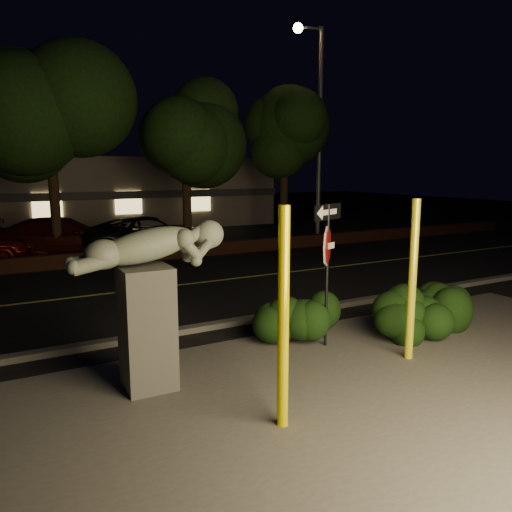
{
  "coord_description": "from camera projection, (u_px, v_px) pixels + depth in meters",
  "views": [
    {
      "loc": [
        -4.98,
        -6.41,
        3.32
      ],
      "look_at": [
        -0.15,
        2.25,
        1.6
      ],
      "focal_mm": 35.0,
      "sensor_mm": 36.0,
      "label": 1
    }
  ],
  "objects": [
    {
      "name": "lane_marking",
      "position": [
        181.0,
        285.0,
        14.5
      ],
      "size": [
        80.0,
        0.12,
        0.0
      ],
      "primitive_type": "cube",
      "color": "#B6B449",
      "rests_on": "road"
    },
    {
      "name": "parking_lot",
      "position": [
        104.0,
        242.0,
        23.1
      ],
      "size": [
        40.0,
        12.0,
        0.01
      ],
      "primitive_type": "cube",
      "color": "black",
      "rests_on": "ground"
    },
    {
      "name": "building",
      "position": [
        72.0,
        192.0,
        29.63
      ],
      "size": [
        22.0,
        10.2,
        4.0
      ],
      "color": "#6A5F55",
      "rests_on": "ground"
    },
    {
      "name": "tree_far_b",
      "position": [
        47.0,
        91.0,
        17.6
      ],
      "size": [
        5.2,
        5.2,
        8.41
      ],
      "color": "black",
      "rests_on": "ground"
    },
    {
      "name": "hedge_right",
      "position": [
        412.0,
        311.0,
        9.77
      ],
      "size": [
        2.0,
        1.59,
        1.16
      ],
      "primitive_type": "ellipsoid",
      "rotation": [
        0.0,
        0.0,
        -0.42
      ],
      "color": "black",
      "rests_on": "ground"
    },
    {
      "name": "yellow_pole_right",
      "position": [
        412.0,
        281.0,
        8.63
      ],
      "size": [
        0.14,
        0.14,
        2.84
      ],
      "primitive_type": "cylinder",
      "color": "#FFFA20",
      "rests_on": "ground"
    },
    {
      "name": "tree_far_c",
      "position": [
        185.0,
        110.0,
        19.72
      ],
      "size": [
        4.8,
        4.8,
        7.84
      ],
      "color": "black",
      "rests_on": "ground"
    },
    {
      "name": "patio",
      "position": [
        368.0,
        389.0,
        7.62
      ],
      "size": [
        14.0,
        6.0,
        0.02
      ],
      "primitive_type": "cube",
      "color": "#4C4944",
      "rests_on": "ground"
    },
    {
      "name": "hedge_far_right",
      "position": [
        449.0,
        299.0,
        10.72
      ],
      "size": [
        1.76,
        1.22,
        1.14
      ],
      "primitive_type": "ellipsoid",
      "rotation": [
        0.0,
        0.0,
        -0.13
      ],
      "color": "black",
      "rests_on": "ground"
    },
    {
      "name": "ground",
      "position": [
        150.0,
        268.0,
        17.08
      ],
      "size": [
        90.0,
        90.0,
        0.0
      ],
      "primitive_type": "plane",
      "color": "black",
      "rests_on": "ground"
    },
    {
      "name": "road",
      "position": [
        181.0,
        285.0,
        14.5
      ],
      "size": [
        80.0,
        8.0,
        0.01
      ],
      "primitive_type": "cube",
      "color": "black",
      "rests_on": "ground"
    },
    {
      "name": "parked_car_darkred",
      "position": [
        64.0,
        237.0,
        19.28
      ],
      "size": [
        5.54,
        3.3,
        1.5
      ],
      "primitive_type": "imported",
      "rotation": [
        0.0,
        0.0,
        1.33
      ],
      "color": "#390E08",
      "rests_on": "ground"
    },
    {
      "name": "streetlight",
      "position": [
        316.0,
        115.0,
        23.03
      ],
      "size": [
        1.44,
        0.55,
        9.73
      ],
      "rotation": [
        0.0,
        0.0,
        -0.21
      ],
      "color": "#545459",
      "rests_on": "ground"
    },
    {
      "name": "sculpture",
      "position": [
        148.0,
        288.0,
        7.45
      ],
      "size": [
        2.38,
        0.76,
        2.55
      ],
      "rotation": [
        0.0,
        0.0,
        -0.03
      ],
      "color": "#4C4944",
      "rests_on": "ground"
    },
    {
      "name": "signpost",
      "position": [
        328.0,
        246.0,
        9.19
      ],
      "size": [
        0.86,
        0.38,
        2.7
      ],
      "rotation": [
        0.0,
        0.0,
        0.4
      ],
      "color": "black",
      "rests_on": "ground"
    },
    {
      "name": "brick_wall",
      "position": [
        139.0,
        255.0,
        18.16
      ],
      "size": [
        40.0,
        0.35,
        0.5
      ],
      "primitive_type": "cube",
      "color": "#472217",
      "rests_on": "ground"
    },
    {
      "name": "parked_car_dark",
      "position": [
        152.0,
        235.0,
        19.92
      ],
      "size": [
        5.61,
        3.16,
        1.48
      ],
      "primitive_type": "imported",
      "rotation": [
        0.0,
        0.0,
        1.43
      ],
      "color": "black",
      "rests_on": "ground"
    },
    {
      "name": "hedge_center",
      "position": [
        306.0,
        314.0,
        9.76
      ],
      "size": [
        2.09,
        1.02,
        1.08
      ],
      "primitive_type": "ellipsoid",
      "rotation": [
        0.0,
        0.0,
        0.03
      ],
      "color": "black",
      "rests_on": "ground"
    },
    {
      "name": "tree_far_d",
      "position": [
        285.0,
        123.0,
        22.59
      ],
      "size": [
        4.4,
        4.4,
        7.42
      ],
      "color": "black",
      "rests_on": "ground"
    },
    {
      "name": "curb",
      "position": [
        248.0,
        320.0,
        10.96
      ],
      "size": [
        80.0,
        0.25,
        0.12
      ],
      "primitive_type": "cube",
      "color": "#4C4944",
      "rests_on": "ground"
    },
    {
      "name": "yellow_pole_left",
      "position": [
        283.0,
        320.0,
        6.3
      ],
      "size": [
        0.14,
        0.14,
        2.9
      ],
      "primitive_type": "cylinder",
      "color": "#FDEB00",
      "rests_on": "ground"
    }
  ]
}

